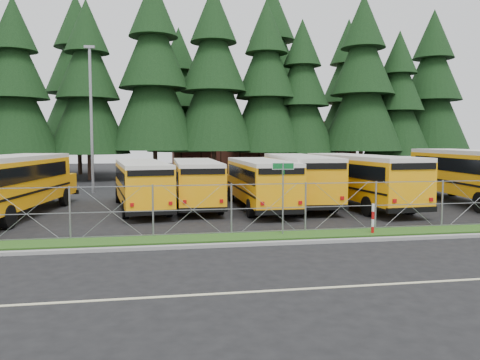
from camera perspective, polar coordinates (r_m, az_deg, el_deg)
name	(u,v)px	position (r m, az deg, el deg)	size (l,w,h in m)	color
ground	(321,227)	(20.30, 9.79, -5.61)	(120.00, 120.00, 0.00)	black
curb	(350,240)	(17.45, 13.24, -7.17)	(50.00, 0.25, 0.12)	gray
grass_verge	(335,234)	(18.73, 11.55, -6.42)	(50.00, 1.40, 0.06)	#194714
road_lane_line	(426,282)	(13.24, 21.74, -11.48)	(50.00, 0.12, 0.01)	beige
chainlink_fence	(329,206)	(19.21, 10.84, -3.19)	(44.00, 0.10, 2.00)	gray
brick_building	(259,146)	(60.16, 2.39, 4.17)	(22.00, 10.00, 6.00)	brown
bus_0	(13,186)	(24.85, -25.91, -0.70)	(2.65, 11.22, 2.94)	#FFA008
bus_2	(141,186)	(25.27, -11.98, -0.67)	(2.31, 9.77, 2.56)	#FFA008
bus_3	(196,184)	(25.88, -5.40, -0.45)	(2.31, 9.80, 2.57)	#FFA008
bus_4	(259,184)	(25.13, 2.36, -0.52)	(2.37, 10.05, 2.64)	#FFA008
bus_5	(298,180)	(26.84, 7.03, -0.01)	(2.54, 10.76, 2.82)	#FFA008
bus_6	(358,181)	(26.59, 14.17, -0.12)	(2.58, 10.93, 2.86)	#FFA008
bus_east	(468,177)	(30.05, 26.00, 0.34)	(2.81, 11.91, 3.12)	#FFA008
street_sign	(283,183)	(17.96, 5.27, -0.36)	(0.84, 0.55, 2.81)	gray
striped_bollard	(373,219)	(18.99, 15.89, -4.60)	(0.11, 0.11, 1.20)	#B20C0C
light_standard	(91,114)	(34.28, -17.68, 7.68)	(0.70, 0.35, 10.14)	gray
conifer_1	(16,90)	(45.51, -25.68, 9.87)	(7.28, 7.28, 16.09)	black
conifer_2	(88,90)	(46.03, -18.04, 10.34)	(7.49, 7.49, 16.57)	black
conifer_3	(154,79)	(45.67, -10.43, 12.01)	(8.54, 8.54, 18.90)	black
conifer_4	(214,83)	(46.02, -3.22, 11.76)	(8.35, 8.35, 18.47)	black
conifer_5	(266,90)	(47.24, 3.20, 10.90)	(7.85, 7.85, 17.36)	black
conifer_6	(302,99)	(48.12, 7.54, 9.80)	(7.13, 7.13, 15.77)	black
conifer_7	(362,86)	(49.21, 14.68, 10.99)	(8.22, 8.22, 18.19)	black
conifer_8	(398,104)	(51.06, 18.72, 8.76)	(6.69, 6.69, 14.80)	black
conifer_9	(432,93)	(55.06, 22.37, 9.80)	(7.95, 7.95, 17.59)	black
conifer_10	(78,85)	(54.11, -19.18, 10.87)	(8.70, 8.70, 19.24)	black
conifer_11	(179,101)	(54.32, -7.42, 9.57)	(7.42, 7.42, 16.41)	black
conifer_12	(272,80)	(53.04, 3.91, 12.04)	(9.36, 9.36, 20.70)	black
conifer_13	(348,96)	(58.11, 12.99, 9.96)	(8.14, 8.14, 18.01)	black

